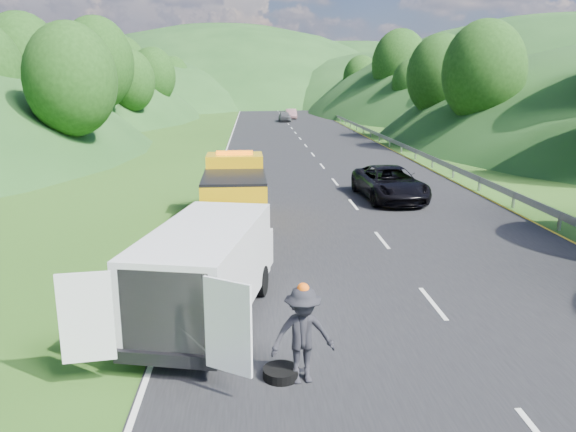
{
  "coord_description": "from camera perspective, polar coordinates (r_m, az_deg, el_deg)",
  "views": [
    {
      "loc": [
        -1.72,
        -15.64,
        5.83
      ],
      "look_at": [
        -0.56,
        2.74,
        1.3
      ],
      "focal_mm": 35.0,
      "sensor_mm": 36.0,
      "label": 1
    }
  ],
  "objects": [
    {
      "name": "tree_line_left",
      "position": [
        77.8,
        -16.65,
        8.95
      ],
      "size": [
        14.0,
        140.0,
        14.0
      ],
      "primitive_type": null,
      "color": "#255418",
      "rests_on": "ground"
    },
    {
      "name": "child",
      "position": [
        16.47,
        -7.64,
        -7.04
      ],
      "size": [
        0.57,
        0.5,
        1.01
      ],
      "primitive_type": "imported",
      "rotation": [
        0.0,
        0.0,
        -0.27
      ],
      "color": "#CAC16C",
      "rests_on": "ground"
    },
    {
      "name": "spare_tire",
      "position": [
        11.67,
        -0.72,
        -16.16
      ],
      "size": [
        0.73,
        0.73,
        0.2
      ],
      "primitive_type": "cylinder",
      "color": "black",
      "rests_on": "ground"
    },
    {
      "name": "worker",
      "position": [
        11.55,
        1.48,
        -16.49
      ],
      "size": [
        1.37,
        0.92,
        1.96
      ],
      "primitive_type": "imported",
      "rotation": [
        0.0,
        0.0,
        0.15
      ],
      "color": "black",
      "rests_on": "ground"
    },
    {
      "name": "white_van",
      "position": [
        13.84,
        -8.19,
        -5.17
      ],
      "size": [
        4.26,
        7.22,
        2.41
      ],
      "rotation": [
        0.0,
        0.0,
        -0.21
      ],
      "color": "black",
      "rests_on": "ground"
    },
    {
      "name": "tree_line_right",
      "position": [
        79.79,
        14.63,
        9.19
      ],
      "size": [
        14.0,
        140.0,
        14.0
      ],
      "primitive_type": null,
      "color": "#255418",
      "rests_on": "ground"
    },
    {
      "name": "dist_car_b",
      "position": [
        84.12,
        0.31,
        9.84
      ],
      "size": [
        1.51,
        4.32,
        1.42
      ],
      "primitive_type": "imported",
      "color": "#785057",
      "rests_on": "ground"
    },
    {
      "name": "woman",
      "position": [
        18.12,
        -7.02,
        -5.06
      ],
      "size": [
        0.5,
        0.65,
        1.68
      ],
      "primitive_type": "imported",
      "rotation": [
        0.0,
        0.0,
        1.48
      ],
      "color": "silver",
      "rests_on": "ground"
    },
    {
      "name": "hills_backdrop",
      "position": [
        150.67,
        -0.5,
        11.6
      ],
      "size": [
        201.0,
        288.6,
        44.0
      ],
      "primitive_type": null,
      "color": "#2D5B23",
      "rests_on": "ground"
    },
    {
      "name": "guardrail",
      "position": [
        69.43,
        6.44,
        8.91
      ],
      "size": [
        0.06,
        140.0,
        1.52
      ],
      "primitive_type": "cube",
      "color": "gray",
      "rests_on": "ground"
    },
    {
      "name": "suitcase",
      "position": [
        18.04,
        -11.5,
        -4.39
      ],
      "size": [
        0.36,
        0.23,
        0.56
      ],
      "primitive_type": "cube",
      "rotation": [
        0.0,
        0.0,
        0.1
      ],
      "color": "#5C5C45",
      "rests_on": "ground"
    },
    {
      "name": "dist_car_a",
      "position": [
        78.62,
        -0.34,
        9.56
      ],
      "size": [
        1.64,
        4.07,
        1.39
      ],
      "primitive_type": "imported",
      "color": "#434447",
      "rests_on": "ground"
    },
    {
      "name": "road_surface",
      "position": [
        56.14,
        1.23,
        7.86
      ],
      "size": [
        14.0,
        200.0,
        0.02
      ],
      "primitive_type": "cube",
      "color": "black",
      "rests_on": "ground"
    },
    {
      "name": "tow_truck",
      "position": [
        23.36,
        -5.42,
        2.75
      ],
      "size": [
        2.59,
        6.57,
        2.8
      ],
      "rotation": [
        0.0,
        0.0,
        0.02
      ],
      "color": "black",
      "rests_on": "ground"
    },
    {
      "name": "dist_car_d",
      "position": [
        129.15,
        -1.26,
        11.22
      ],
      "size": [
        1.64,
        4.07,
        1.39
      ],
      "primitive_type": "imported",
      "color": "brown",
      "rests_on": "ground"
    },
    {
      "name": "ground",
      "position": [
        16.78,
        2.5,
        -6.53
      ],
      "size": [
        320.0,
        320.0,
        0.0
      ],
      "primitive_type": "plane",
      "color": "#38661E",
      "rests_on": "ground"
    },
    {
      "name": "passing_suv",
      "position": [
        28.18,
        10.22,
        1.65
      ],
      "size": [
        3.06,
        5.96,
        1.61
      ],
      "primitive_type": "imported",
      "rotation": [
        0.0,
        0.0,
        0.07
      ],
      "color": "black",
      "rests_on": "ground"
    },
    {
      "name": "dist_car_c",
      "position": [
        111.34,
        -1.86,
        10.81
      ],
      "size": [
        2.07,
        5.1,
        1.48
      ],
      "primitive_type": "imported",
      "color": "#8D4654",
      "rests_on": "ground"
    }
  ]
}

